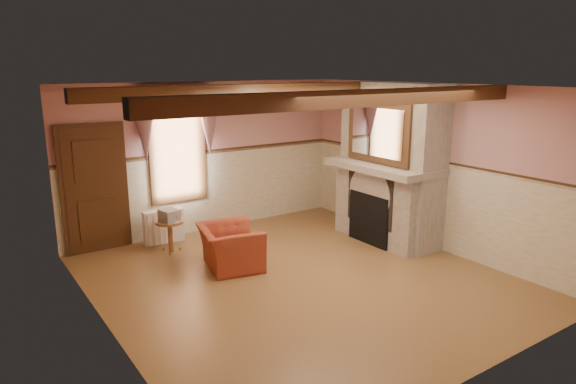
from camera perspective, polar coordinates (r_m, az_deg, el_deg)
floor at (r=7.70m, az=1.28°, el=-9.65°), size 5.50×6.00×0.01m
ceiling at (r=7.07m, az=1.41°, el=11.65°), size 5.50×6.00×0.01m
wall_back at (r=9.80m, az=-8.98°, el=3.85°), size 5.50×0.02×2.80m
wall_front at (r=5.23m, az=21.03°, el=-5.72°), size 5.50×0.02×2.80m
wall_left at (r=6.13m, az=-20.05°, el=-2.82°), size 0.02×6.00×2.80m
wall_right at (r=9.11m, az=15.54°, el=2.76°), size 0.02×6.00×2.80m
wainscot at (r=7.44m, az=1.32°, el=-4.34°), size 5.50×6.00×1.50m
chair_rail at (r=7.24m, az=1.35°, el=1.31°), size 5.50×6.00×0.08m
firebox at (r=9.20m, az=9.27°, el=-2.91°), size 0.20×0.95×0.90m
armchair at (r=8.08m, az=-6.45°, el=-6.09°), size 1.08×1.18×0.66m
side_table at (r=8.90m, az=-12.94°, el=-4.83°), size 0.52×0.52×0.55m
book_stack at (r=8.77m, az=-13.05°, el=-2.56°), size 0.31×0.36×0.20m
radiator at (r=9.40m, az=-13.66°, el=-3.72°), size 0.71×0.23×0.60m
bowl at (r=9.12m, az=10.71°, el=3.45°), size 0.36×0.36×0.09m
mantel_clock at (r=9.70m, az=7.29°, el=4.52°), size 0.14×0.24×0.20m
oil_lamp at (r=9.47m, az=8.52°, el=4.50°), size 0.11×0.11×0.28m
candle_red at (r=8.75m, az=13.20°, el=3.13°), size 0.06×0.06×0.16m
jar_yellow at (r=8.97m, az=11.64°, el=3.34°), size 0.06×0.06×0.12m
fireplace at (r=9.27m, az=11.41°, el=3.18°), size 0.85×2.00×2.80m
mantel at (r=9.15m, az=10.61°, el=2.82°), size 1.05×2.05×0.12m
overmantel_mirror at (r=8.93m, az=9.93°, el=6.55°), size 0.06×1.44×1.04m
door at (r=9.13m, az=-20.68°, el=0.15°), size 1.10×0.10×2.10m
window at (r=9.50m, az=-12.23°, el=4.92°), size 1.06×0.08×2.02m
window_drapes at (r=9.34m, az=-12.21°, el=8.49°), size 1.30×0.14×1.40m
ceiling_beam_front at (r=6.15m, az=8.07°, el=10.27°), size 5.50×0.18×0.20m
ceiling_beam_back at (r=8.08m, az=-3.68°, el=11.18°), size 5.50×0.18×0.20m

